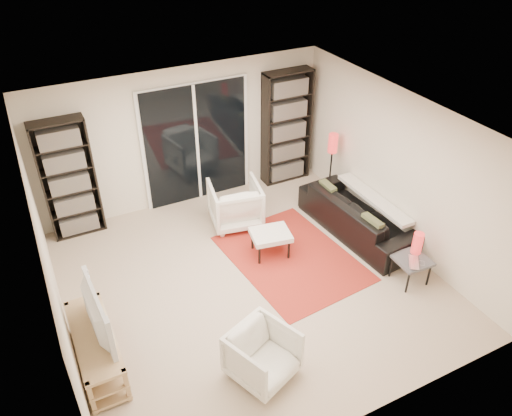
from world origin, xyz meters
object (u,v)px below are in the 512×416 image
(tv_stand, at_px, (96,349))
(ottoman, at_px, (271,235))
(armchair_back, at_px, (235,204))
(bookshelf_right, at_px, (287,128))
(sofa, at_px, (358,215))
(side_table, at_px, (412,261))
(armchair_front, at_px, (263,355))
(bookshelf_left, at_px, (69,180))
(floor_lamp, at_px, (332,151))

(tv_stand, relative_size, ottoman, 2.09)
(armchair_back, bearing_deg, bookshelf_right, -136.80)
(bookshelf_right, distance_m, armchair_back, 1.87)
(tv_stand, bearing_deg, sofa, 10.44)
(side_table, bearing_deg, armchair_front, -169.40)
(bookshelf_left, distance_m, bookshelf_right, 3.85)
(bookshelf_right, height_order, armchair_front, bookshelf_right)
(armchair_back, xyz_separation_m, ottoman, (0.13, -1.00, -0.03))
(bookshelf_right, bearing_deg, armchair_back, -147.82)
(bookshelf_right, height_order, side_table, bookshelf_right)
(armchair_front, bearing_deg, side_table, -10.94)
(side_table, bearing_deg, sofa, 87.60)
(ottoman, distance_m, side_table, 2.06)
(bookshelf_left, bearing_deg, tv_stand, -96.03)
(bookshelf_right, height_order, armchair_back, bookshelf_right)
(bookshelf_left, xyz_separation_m, armchair_front, (1.37, -3.85, -0.66))
(armchair_front, relative_size, floor_lamp, 0.57)
(armchair_front, height_order, side_table, armchair_front)
(tv_stand, xyz_separation_m, floor_lamp, (4.53, 1.91, 0.66))
(bookshelf_left, relative_size, floor_lamp, 1.58)
(tv_stand, xyz_separation_m, ottoman, (2.80, 0.92, 0.08))
(tv_stand, bearing_deg, floor_lamp, 22.93)
(ottoman, xyz_separation_m, side_table, (1.48, -1.44, 0.01))
(bookshelf_left, xyz_separation_m, ottoman, (2.50, -1.92, -0.63))
(ottoman, distance_m, floor_lamp, 2.07)
(tv_stand, relative_size, floor_lamp, 1.11)
(bookshelf_right, relative_size, floor_lamp, 1.71)
(bookshelf_left, bearing_deg, bookshelf_right, -0.00)
(floor_lamp, bearing_deg, ottoman, -150.13)
(sofa, xyz_separation_m, floor_lamp, (0.19, 1.12, 0.61))
(bookshelf_right, bearing_deg, bookshelf_left, 180.00)
(bookshelf_right, xyz_separation_m, tv_stand, (-4.15, -2.85, -0.79))
(ottoman, bearing_deg, sofa, -4.65)
(side_table, bearing_deg, tv_stand, 173.19)
(tv_stand, distance_m, side_table, 4.31)
(floor_lamp, bearing_deg, side_table, -95.75)
(armchair_back, bearing_deg, bookshelf_left, -10.34)
(sofa, distance_m, ottoman, 1.54)
(ottoman, bearing_deg, bookshelf_left, 142.43)
(bookshelf_left, relative_size, bookshelf_right, 0.93)
(armchair_back, bearing_deg, floor_lamp, -169.11)
(side_table, bearing_deg, floor_lamp, 84.25)
(armchair_back, relative_size, side_table, 1.71)
(armchair_back, relative_size, floor_lamp, 0.66)
(bookshelf_left, xyz_separation_m, side_table, (3.98, -3.36, -0.62))
(floor_lamp, bearing_deg, sofa, -99.63)
(bookshelf_right, relative_size, side_table, 4.39)
(armchair_back, relative_size, armchair_front, 1.17)
(armchair_back, bearing_deg, armchair_front, 82.01)
(tv_stand, height_order, side_table, tv_stand)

